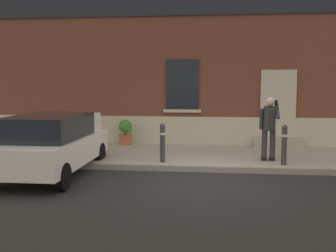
{
  "coord_description": "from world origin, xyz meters",
  "views": [
    {
      "loc": [
        0.3,
        -9.32,
        2.31
      ],
      "look_at": [
        -0.96,
        1.6,
        1.1
      ],
      "focal_mm": 43.56,
      "sensor_mm": 36.0,
      "label": 1
    }
  ],
  "objects_px": {
    "bollard_far_left": "(163,141)",
    "person_on_phone": "(269,125)",
    "bollard_near_person": "(284,143)",
    "planter_olive": "(74,131)",
    "hatchback_car_white": "(51,143)",
    "planter_terracotta": "(126,131)"
  },
  "relations": [
    {
      "from": "bollard_far_left",
      "to": "bollard_near_person",
      "type": "bearing_deg",
      "value": 0.0
    },
    {
      "from": "planter_olive",
      "to": "planter_terracotta",
      "type": "relative_size",
      "value": 1.0
    },
    {
      "from": "bollard_far_left",
      "to": "person_on_phone",
      "type": "distance_m",
      "value": 2.91
    },
    {
      "from": "person_on_phone",
      "to": "planter_olive",
      "type": "bearing_deg",
      "value": 149.12
    },
    {
      "from": "bollard_far_left",
      "to": "person_on_phone",
      "type": "xyz_separation_m",
      "value": [
        2.84,
        0.49,
        0.43
      ]
    },
    {
      "from": "hatchback_car_white",
      "to": "bollard_near_person",
      "type": "bearing_deg",
      "value": 11.48
    },
    {
      "from": "person_on_phone",
      "to": "planter_olive",
      "type": "height_order",
      "value": "person_on_phone"
    },
    {
      "from": "bollard_far_left",
      "to": "planter_terracotta",
      "type": "distance_m",
      "value": 3.29
    },
    {
      "from": "bollard_near_person",
      "to": "planter_olive",
      "type": "xyz_separation_m",
      "value": [
        -6.62,
        2.83,
        -0.11
      ]
    },
    {
      "from": "person_on_phone",
      "to": "planter_terracotta",
      "type": "relative_size",
      "value": 2.03
    },
    {
      "from": "bollard_near_person",
      "to": "person_on_phone",
      "type": "height_order",
      "value": "person_on_phone"
    },
    {
      "from": "hatchback_car_white",
      "to": "planter_olive",
      "type": "distance_m",
      "value": 4.09
    },
    {
      "from": "bollard_near_person",
      "to": "planter_olive",
      "type": "distance_m",
      "value": 7.2
    },
    {
      "from": "bollard_near_person",
      "to": "planter_terracotta",
      "type": "height_order",
      "value": "bollard_near_person"
    },
    {
      "from": "bollard_far_left",
      "to": "planter_terracotta",
      "type": "relative_size",
      "value": 1.22
    },
    {
      "from": "hatchback_car_white",
      "to": "bollard_far_left",
      "type": "xyz_separation_m",
      "value": [
        2.61,
        1.17,
        -0.08
      ]
    },
    {
      "from": "bollard_near_person",
      "to": "hatchback_car_white",
      "type": "bearing_deg",
      "value": -168.52
    },
    {
      "from": "planter_olive",
      "to": "planter_terracotta",
      "type": "distance_m",
      "value": 1.81
    },
    {
      "from": "bollard_near_person",
      "to": "bollard_far_left",
      "type": "distance_m",
      "value": 3.17
    },
    {
      "from": "bollard_near_person",
      "to": "planter_terracotta",
      "type": "distance_m",
      "value": 5.6
    },
    {
      "from": "planter_olive",
      "to": "planter_terracotta",
      "type": "height_order",
      "value": "same"
    },
    {
      "from": "bollard_far_left",
      "to": "person_on_phone",
      "type": "relative_size",
      "value": 0.6
    }
  ]
}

